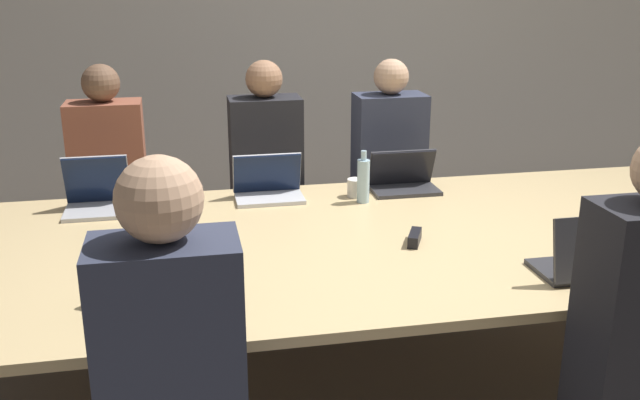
{
  "coord_description": "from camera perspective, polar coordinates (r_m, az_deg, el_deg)",
  "views": [
    {
      "loc": [
        -0.98,
        -2.84,
        1.87
      ],
      "look_at": [
        -0.4,
        0.1,
        0.9
      ],
      "focal_mm": 40.0,
      "sensor_mm": 36.0,
      "label": 1
    }
  ],
  "objects": [
    {
      "name": "bottle_far_center",
      "position": [
        3.58,
        3.49,
        1.6
      ],
      "size": [
        0.06,
        0.06,
        0.27
      ],
      "color": "#ADD1E0",
      "rests_on": "conference_table"
    },
    {
      "name": "ground_plane",
      "position": [
        3.54,
        6.8,
        -14.03
      ],
      "size": [
        24.0,
        24.0,
        0.0
      ],
      "primitive_type": "plane",
      "color": "brown"
    },
    {
      "name": "stapler",
      "position": [
        3.09,
        7.58,
        -3.0
      ],
      "size": [
        0.1,
        0.15,
        0.05
      ],
      "rotation": [
        0.0,
        0.0,
        -0.44
      ],
      "color": "black",
      "rests_on": "conference_table"
    },
    {
      "name": "person_far_center",
      "position": [
        4.21,
        5.46,
        1.4
      ],
      "size": [
        0.4,
        0.24,
        1.4
      ],
      "color": "#2D2D38",
      "rests_on": "ground_plane"
    },
    {
      "name": "laptop_far_midleft",
      "position": [
        3.66,
        -4.15,
        1.15
      ],
      "size": [
        0.35,
        0.23,
        0.23
      ],
      "color": "silver",
      "rests_on": "conference_table"
    },
    {
      "name": "bottle_near_left",
      "position": [
        2.59,
        -15.53,
        -5.64
      ],
      "size": [
        0.06,
        0.06,
        0.27
      ],
      "color": "green",
      "rests_on": "conference_table"
    },
    {
      "name": "person_near_midright",
      "position": [
        2.58,
        24.19,
        -11.15
      ],
      "size": [
        0.4,
        0.24,
        1.41
      ],
      "rotation": [
        0.0,
        0.0,
        3.14
      ],
      "color": "#2D2D38",
      "rests_on": "ground_plane"
    },
    {
      "name": "laptop_far_center",
      "position": [
        3.81,
        6.69,
        1.7
      ],
      "size": [
        0.36,
        0.22,
        0.22
      ],
      "color": "#333338",
      "rests_on": "conference_table"
    },
    {
      "name": "laptop_near_midright",
      "position": [
        2.89,
        20.32,
        -4.47
      ],
      "size": [
        0.31,
        0.26,
        0.26
      ],
      "rotation": [
        0.0,
        0.0,
        3.14
      ],
      "color": "#333338",
      "rests_on": "conference_table"
    },
    {
      "name": "conference_table",
      "position": [
        3.23,
        7.26,
        -3.36
      ],
      "size": [
        4.33,
        1.66,
        0.75
      ],
      "color": "#D6B77F",
      "rests_on": "ground_plane"
    },
    {
      "name": "person_far_left",
      "position": [
        4.13,
        -16.36,
        0.41
      ],
      "size": [
        0.4,
        0.24,
        1.4
      ],
      "color": "#2D2D38",
      "rests_on": "ground_plane"
    },
    {
      "name": "laptop_near_left",
      "position": [
        2.45,
        -10.37,
        -7.76
      ],
      "size": [
        0.31,
        0.25,
        0.25
      ],
      "rotation": [
        0.0,
        0.0,
        3.14
      ],
      "color": "#333338",
      "rests_on": "conference_table"
    },
    {
      "name": "laptop_far_left",
      "position": [
        3.64,
        -17.42,
        0.39
      ],
      "size": [
        0.31,
        0.27,
        0.27
      ],
      "color": "#B7B7BC",
      "rests_on": "conference_table"
    },
    {
      "name": "cup_far_center",
      "position": [
        3.69,
        2.87,
        0.98
      ],
      "size": [
        0.09,
        0.09,
        0.09
      ],
      "color": "white",
      "rests_on": "conference_table"
    },
    {
      "name": "person_far_midleft",
      "position": [
        4.1,
        -4.29,
        1.05
      ],
      "size": [
        0.4,
        0.24,
        1.4
      ],
      "color": "#2D2D38",
      "rests_on": "ground_plane"
    },
    {
      "name": "curtain_wall",
      "position": [
        5.46,
        -0.9,
        13.03
      ],
      "size": [
        12.0,
        0.06,
        2.8
      ],
      "color": "beige",
      "rests_on": "ground_plane"
    },
    {
      "name": "cup_far_left",
      "position": [
        3.61,
        -13.64,
        -0.06
      ],
      "size": [
        0.08,
        0.08,
        0.08
      ],
      "color": "#232328",
      "rests_on": "conference_table"
    }
  ]
}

